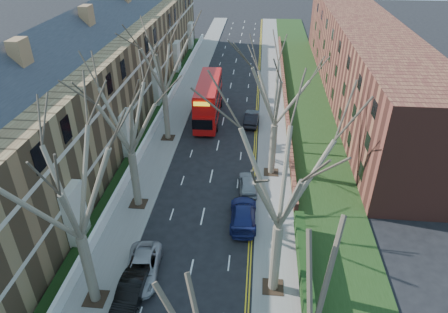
# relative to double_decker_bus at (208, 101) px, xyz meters

# --- Properties ---
(pavement_left) EXTENTS (3.00, 102.00, 0.12)m
(pavement_left) POSITION_rel_double_decker_bus_xyz_m (-4.15, 5.18, -2.21)
(pavement_left) COLOR slate
(pavement_left) RESTS_ON ground
(pavement_right) EXTENTS (3.00, 102.00, 0.12)m
(pavement_right) POSITION_rel_double_decker_bus_xyz_m (7.85, 5.18, -2.21)
(pavement_right) COLOR slate
(pavement_right) RESTS_ON ground
(terrace_left) EXTENTS (9.70, 78.00, 13.60)m
(terrace_left) POSITION_rel_double_decker_bus_xyz_m (-11.80, -2.82, 3.26)
(terrace_left) COLOR brown
(terrace_left) RESTS_ON ground
(flats_right) EXTENTS (13.97, 54.00, 10.00)m
(flats_right) POSITION_rel_double_decker_bus_xyz_m (19.31, 9.18, 2.71)
(flats_right) COLOR brown
(flats_right) RESTS_ON ground
(front_wall_left) EXTENTS (0.30, 78.00, 1.00)m
(front_wall_left) POSITION_rel_double_decker_bus_xyz_m (-5.80, -2.82, -1.65)
(front_wall_left) COLOR white
(front_wall_left) RESTS_ON ground
(grass_verge_right) EXTENTS (6.00, 102.00, 0.06)m
(grass_verge_right) POSITION_rel_double_decker_bus_xyz_m (12.35, 5.18, -2.12)
(grass_verge_right) COLOR #1B3112
(grass_verge_right) RESTS_ON ground
(tree_left_mid) EXTENTS (10.50, 10.50, 14.71)m
(tree_left_mid) POSITION_rel_double_decker_bus_xyz_m (-3.85, -27.82, 7.28)
(tree_left_mid) COLOR #736552
(tree_left_mid) RESTS_ON ground
(tree_left_far) EXTENTS (10.15, 10.15, 14.22)m
(tree_left_far) POSITION_rel_double_decker_bus_xyz_m (-3.85, -17.82, 6.97)
(tree_left_far) COLOR #736552
(tree_left_far) RESTS_ON ground
(tree_left_dist) EXTENTS (10.50, 10.50, 14.71)m
(tree_left_dist) POSITION_rel_double_decker_bus_xyz_m (-3.85, -5.82, 7.29)
(tree_left_dist) COLOR #736552
(tree_left_dist) RESTS_ON ground
(tree_right_mid) EXTENTS (10.50, 10.50, 14.71)m
(tree_right_mid) POSITION_rel_double_decker_bus_xyz_m (7.55, -25.82, 7.28)
(tree_right_mid) COLOR #736552
(tree_right_mid) RESTS_ON ground
(tree_right_far) EXTENTS (10.15, 10.15, 14.22)m
(tree_right_far) POSITION_rel_double_decker_bus_xyz_m (7.55, -11.82, 6.97)
(tree_right_far) COLOR #736552
(tree_right_far) RESTS_ON ground
(double_decker_bus) EXTENTS (3.03, 11.11, 4.62)m
(double_decker_bus) POSITION_rel_double_decker_bus_xyz_m (0.00, 0.00, 0.00)
(double_decker_bus) COLOR #B50E0C
(double_decker_bus) RESTS_ON ground
(car_left_mid) EXTENTS (1.70, 4.44, 1.44)m
(car_left_mid) POSITION_rel_double_decker_bus_xyz_m (-1.54, -27.58, -1.55)
(car_left_mid) COLOR black
(car_left_mid) RESTS_ON ground
(car_left_far) EXTENTS (2.73, 5.09, 1.36)m
(car_left_far) POSITION_rel_double_decker_bus_xyz_m (-1.38, -25.46, -1.59)
(car_left_far) COLOR #A09FA4
(car_left_far) RESTS_ON ground
(car_right_near) EXTENTS (2.27, 5.22, 1.50)m
(car_right_near) POSITION_rel_double_decker_bus_xyz_m (5.22, -19.17, -1.52)
(car_right_near) COLOR navy
(car_right_near) RESTS_ON ground
(car_right_mid) EXTENTS (2.01, 4.09, 1.34)m
(car_right_mid) POSITION_rel_double_decker_bus_xyz_m (5.40, -14.70, -1.60)
(car_right_mid) COLOR gray
(car_right_mid) RESTS_ON ground
(car_right_far) EXTENTS (1.85, 4.64, 1.50)m
(car_right_far) POSITION_rel_double_decker_bus_xyz_m (5.29, -1.16, -1.52)
(car_right_far) COLOR black
(car_right_far) RESTS_ON ground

